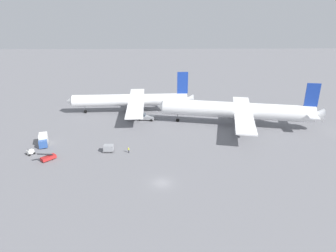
% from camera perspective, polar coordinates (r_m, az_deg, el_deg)
% --- Properties ---
extents(ground_plane, '(600.00, 600.00, 0.00)m').
position_cam_1_polar(ground_plane, '(72.13, -1.24, -11.07)').
color(ground_plane, slate).
extents(airliner_at_gate_left, '(52.37, 43.16, 16.62)m').
position_cam_1_polar(airliner_at_gate_left, '(121.87, -7.10, 5.01)').
color(airliner_at_gate_left, white).
rests_on(airliner_at_gate_left, ground).
extents(airliner_being_pushed, '(58.44, 42.74, 16.82)m').
position_cam_1_polar(airliner_being_pushed, '(108.49, 13.35, 2.98)').
color(airliner_being_pushed, white).
rests_on(airliner_being_pushed, ground).
extents(pushback_tug, '(9.78, 3.85, 2.86)m').
position_cam_1_polar(pushback_tug, '(113.18, -4.41, 1.78)').
color(pushback_tug, gray).
rests_on(pushback_tug, ground).
extents(gse_catering_truck_tall, '(4.07, 6.29, 3.50)m').
position_cam_1_polar(gse_catering_truck_tall, '(98.63, -23.20, -2.56)').
color(gse_catering_truck_tall, '#2D5199').
rests_on(gse_catering_truck_tall, ground).
extents(gse_belt_loader_portside, '(4.26, 4.46, 3.02)m').
position_cam_1_polar(gse_belt_loader_portside, '(88.66, -22.38, -5.72)').
color(gse_belt_loader_portside, red).
rests_on(gse_belt_loader_portside, ground).
extents(gse_gpu_cart_small, '(2.53, 2.64, 1.90)m').
position_cam_1_polar(gse_gpu_cart_small, '(94.25, -25.31, -4.62)').
color(gse_gpu_cart_small, silver).
rests_on(gse_gpu_cart_small, ground).
extents(gse_container_dolly_flat, '(3.21, 2.22, 2.15)m').
position_cam_1_polar(gse_container_dolly_flat, '(88.54, -11.56, -4.26)').
color(gse_container_dolly_flat, slate).
rests_on(gse_container_dolly_flat, ground).
extents(ground_crew_marshaller_foreground, '(0.50, 0.36, 1.74)m').
position_cam_1_polar(ground_crew_marshaller_foreground, '(87.07, -7.71, -4.64)').
color(ground_crew_marshaller_foreground, black).
rests_on(ground_crew_marshaller_foreground, ground).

